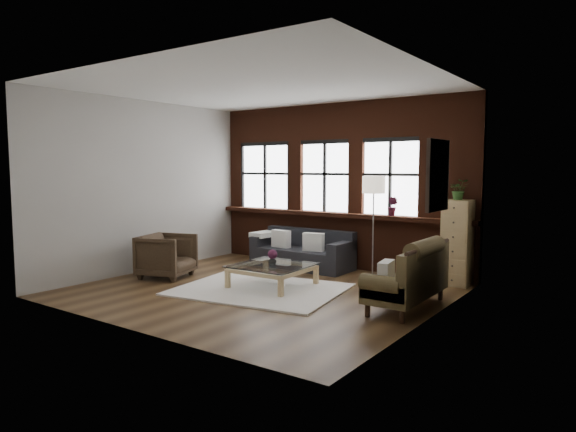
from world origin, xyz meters
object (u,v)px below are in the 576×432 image
Objects in this scene: dark_sofa at (302,250)px; vintage_settee at (407,277)px; vase at (273,260)px; drawer_chest at (457,243)px; coffee_table at (273,276)px; floor_lamp at (373,223)px; armchair at (167,256)px.

dark_sofa is 1.20× the size of vintage_settee.
drawer_chest is (2.40, 1.92, 0.27)m from vase.
coffee_table is 0.59× the size of floor_lamp.
floor_lamp is at bearing 129.40° from vintage_settee.
vintage_settee is 4.30m from armchair.
dark_sofa is 3.19m from vintage_settee.
dark_sofa is 1.02× the size of floor_lamp.
floor_lamp is (-1.28, 1.56, 0.53)m from vintage_settee.
vase is 0.10× the size of drawer_chest.
coffee_table is at bearing -72.32° from dark_sofa.
armchair is at bearing -166.43° from vase.
drawer_chest is (0.13, 1.83, 0.27)m from vintage_settee.
coffee_table is (0.52, -1.64, -0.18)m from dark_sofa.
dark_sofa is 14.56× the size of vase.
vintage_settee is 12.14× the size of vase.
vintage_settee is 2.08m from floor_lamp.
dark_sofa is at bearing 151.01° from vintage_settee.
vintage_settee is at bearing 2.28° from vase.
drawer_chest is at bearing 38.66° from coffee_table.
vase is 1.99m from floor_lamp.
armchair is at bearing -166.43° from coffee_table.
coffee_table is 0.26m from vase.
coffee_table is (-2.27, -0.09, -0.26)m from vintage_settee.
armchair reaches higher than dark_sofa.
coffee_table is 3.12m from drawer_chest.
dark_sofa is 2.96m from drawer_chest.
armchair reaches higher than vase.
vase is at bearing -121.07° from floor_lamp.
armchair is 2.05m from vase.
vintage_settee reaches higher than vase.
dark_sofa is 2.58m from armchair.
drawer_chest is at bearing 38.66° from vase.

